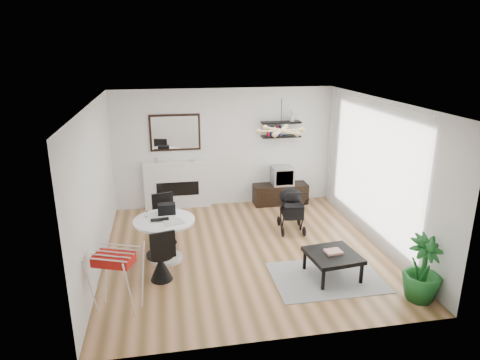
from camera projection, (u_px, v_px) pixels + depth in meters
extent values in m
plane|color=brown|center=(245.00, 251.00, 7.83)|extent=(5.00, 5.00, 0.00)
plane|color=white|center=(245.00, 102.00, 7.01)|extent=(5.00, 5.00, 0.00)
plane|color=white|center=(224.00, 148.00, 9.76)|extent=(5.00, 0.00, 5.00)
plane|color=white|center=(95.00, 189.00, 6.99)|extent=(0.00, 5.00, 5.00)
plane|color=white|center=(379.00, 173.00, 7.84)|extent=(0.00, 5.00, 5.00)
cube|color=white|center=(369.00, 170.00, 8.02)|extent=(0.04, 3.60, 2.60)
cube|color=white|center=(178.00, 185.00, 9.74)|extent=(1.50, 0.15, 1.10)
cube|color=black|center=(178.00, 189.00, 9.71)|extent=(0.95, 0.06, 0.32)
cube|color=black|center=(175.00, 133.00, 9.44)|extent=(1.12, 0.03, 0.82)
cube|color=white|center=(175.00, 133.00, 9.42)|extent=(1.02, 0.01, 0.72)
cube|color=black|center=(281.00, 136.00, 9.79)|extent=(0.90, 0.25, 0.04)
cube|color=black|center=(281.00, 122.00, 9.69)|extent=(0.90, 0.25, 0.04)
cube|color=black|center=(280.00, 194.00, 10.10)|extent=(1.27, 0.44, 0.47)
cube|color=#B0AFB2|center=(282.00, 176.00, 9.97)|extent=(0.48, 0.42, 0.42)
cube|color=black|center=(285.00, 178.00, 9.78)|extent=(0.41, 0.01, 0.34)
cylinder|color=white|center=(166.00, 258.00, 7.49)|extent=(0.56, 0.56, 0.06)
cylinder|color=white|center=(165.00, 239.00, 7.38)|extent=(0.14, 0.14, 0.66)
cylinder|color=white|center=(164.00, 221.00, 7.28)|extent=(1.05, 1.05, 0.04)
imported|color=black|center=(160.00, 221.00, 7.19)|extent=(0.32, 0.22, 0.02)
cube|color=black|center=(167.00, 209.00, 7.49)|extent=(0.31, 0.19, 0.18)
cube|color=white|center=(174.00, 222.00, 7.16)|extent=(0.39, 0.34, 0.01)
cylinder|color=white|center=(146.00, 214.00, 7.37)|extent=(0.06, 0.06, 0.10)
cylinder|color=black|center=(166.00, 221.00, 8.00)|extent=(0.45, 0.45, 0.05)
cone|color=black|center=(167.00, 232.00, 8.08)|extent=(0.37, 0.37, 0.43)
cube|color=black|center=(163.00, 204.00, 8.10)|extent=(0.40, 0.14, 0.46)
cylinder|color=black|center=(160.00, 254.00, 6.74)|extent=(0.43, 0.43, 0.05)
cone|color=black|center=(161.00, 268.00, 6.81)|extent=(0.35, 0.35, 0.41)
cube|color=black|center=(163.00, 245.00, 6.50)|extent=(0.39, 0.14, 0.44)
cube|color=#9A0F0E|center=(115.00, 258.00, 5.86)|extent=(0.60, 0.48, 0.14)
cube|color=black|center=(292.00, 209.00, 8.57)|extent=(0.45, 0.62, 0.27)
ellipsoid|color=black|center=(291.00, 196.00, 8.67)|extent=(0.46, 0.46, 0.33)
cylinder|color=black|center=(296.00, 193.00, 8.08)|extent=(0.43, 0.08, 0.03)
torus|color=black|center=(279.00, 221.00, 8.92)|extent=(0.07, 0.21, 0.20)
torus|color=black|center=(299.00, 221.00, 8.95)|extent=(0.07, 0.21, 0.20)
torus|color=black|center=(283.00, 232.00, 8.41)|extent=(0.07, 0.21, 0.20)
torus|color=black|center=(304.00, 231.00, 8.43)|extent=(0.07, 0.21, 0.20)
cube|color=gray|center=(326.00, 277.00, 6.92)|extent=(1.74, 1.26, 0.01)
cube|color=black|center=(333.00, 255.00, 6.85)|extent=(0.86, 0.86, 0.07)
cube|color=black|center=(323.00, 280.00, 6.52)|extent=(0.04, 0.04, 0.33)
cube|color=black|center=(361.00, 273.00, 6.70)|extent=(0.04, 0.04, 0.33)
cube|color=black|center=(305.00, 260.00, 7.13)|extent=(0.04, 0.04, 0.33)
cube|color=black|center=(340.00, 254.00, 7.31)|extent=(0.04, 0.04, 0.33)
cube|color=#CF4933|center=(333.00, 252.00, 6.86)|extent=(0.28, 0.23, 0.04)
imported|color=#1C6223|center=(423.00, 269.00, 6.20)|extent=(0.68, 0.68, 0.99)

